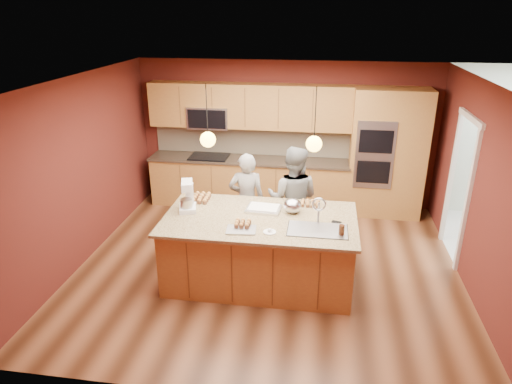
% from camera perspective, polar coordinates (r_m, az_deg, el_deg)
% --- Properties ---
extents(floor, '(5.50, 5.50, 0.00)m').
position_cam_1_polar(floor, '(6.86, 1.48, -9.21)').
color(floor, '#412212').
rests_on(floor, ground).
extents(ceiling, '(5.50, 5.50, 0.00)m').
position_cam_1_polar(ceiling, '(5.92, 1.75, 13.71)').
color(ceiling, white).
rests_on(ceiling, ground).
extents(wall_back, '(5.50, 0.00, 5.50)m').
position_cam_1_polar(wall_back, '(8.63, 3.67, 7.20)').
color(wall_back, '#501B15').
rests_on(wall_back, ground).
extents(wall_front, '(5.50, 0.00, 5.50)m').
position_cam_1_polar(wall_front, '(4.05, -2.85, -11.06)').
color(wall_front, '#501B15').
rests_on(wall_front, ground).
extents(wall_left, '(0.00, 5.00, 5.00)m').
position_cam_1_polar(wall_left, '(7.12, -20.97, 2.47)').
color(wall_left, '#501B15').
rests_on(wall_left, ground).
extents(wall_right, '(0.00, 5.00, 5.00)m').
position_cam_1_polar(wall_right, '(6.55, 26.22, -0.01)').
color(wall_right, '#501B15').
rests_on(wall_right, ground).
extents(cabinet_run, '(3.74, 0.64, 2.30)m').
position_cam_1_polar(cabinet_run, '(8.58, -1.08, 4.60)').
color(cabinet_run, '#9B6133').
rests_on(cabinet_run, floor).
extents(oven_column, '(1.30, 0.62, 2.30)m').
position_cam_1_polar(oven_column, '(8.44, 16.05, 4.62)').
color(oven_column, '#9B6133').
rests_on(oven_column, floor).
extents(doorway_trim, '(0.08, 1.11, 2.20)m').
position_cam_1_polar(doorway_trim, '(7.36, 23.99, 0.15)').
color(doorway_trim, silver).
rests_on(doorway_trim, wall_right).
extents(pendant_left, '(0.20, 0.20, 0.80)m').
position_cam_1_polar(pendant_left, '(5.87, -6.03, 6.58)').
color(pendant_left, black).
rests_on(pendant_left, ceiling).
extents(pendant_right, '(0.20, 0.20, 0.80)m').
position_cam_1_polar(pendant_right, '(5.69, 7.26, 6.03)').
color(pendant_right, black).
rests_on(pendant_right, ceiling).
extents(island, '(2.58, 1.44, 1.33)m').
position_cam_1_polar(island, '(6.32, 0.60, -7.05)').
color(island, '#9B6133').
rests_on(island, floor).
extents(person_left, '(0.61, 0.44, 1.53)m').
position_cam_1_polar(person_left, '(7.11, -1.18, -1.06)').
color(person_left, black).
rests_on(person_left, floor).
extents(person_right, '(0.88, 0.73, 1.67)m').
position_cam_1_polar(person_right, '(7.01, 4.61, -0.89)').
color(person_right, slate).
rests_on(person_right, floor).
extents(stand_mixer, '(0.29, 0.35, 0.42)m').
position_cam_1_polar(stand_mixer, '(6.33, -8.56, -0.74)').
color(stand_mixer, white).
rests_on(stand_mixer, island).
extents(sheet_cake, '(0.49, 0.38, 0.05)m').
position_cam_1_polar(sheet_cake, '(6.33, 0.96, -2.06)').
color(sheet_cake, white).
rests_on(sheet_cake, island).
extents(cooling_rack, '(0.39, 0.29, 0.02)m').
position_cam_1_polar(cooling_rack, '(5.77, -1.86, -4.74)').
color(cooling_rack, '#9DA0A5').
rests_on(cooling_rack, island).
extents(mixing_bowl, '(0.25, 0.25, 0.21)m').
position_cam_1_polar(mixing_bowl, '(6.24, 4.58, -1.72)').
color(mixing_bowl, silver).
rests_on(mixing_bowl, island).
extents(plate, '(0.16, 0.16, 0.01)m').
position_cam_1_polar(plate, '(5.72, 1.72, -5.02)').
color(plate, white).
rests_on(plate, island).
extents(tumbler, '(0.07, 0.07, 0.14)m').
position_cam_1_polar(tumbler, '(5.72, 10.65, -4.71)').
color(tumbler, '#3D1F0F').
rests_on(tumbler, island).
extents(phone, '(0.14, 0.10, 0.01)m').
position_cam_1_polar(phone, '(6.07, 10.03, -3.72)').
color(phone, black).
rests_on(phone, island).
extents(cupcakes_left, '(0.26, 0.34, 0.08)m').
position_cam_1_polar(cupcakes_left, '(6.69, -6.85, -0.70)').
color(cupcakes_left, '#BF803C').
rests_on(cupcakes_left, island).
extents(cupcakes_rack, '(0.22, 0.22, 0.07)m').
position_cam_1_polar(cupcakes_rack, '(5.85, -1.71, -3.92)').
color(cupcakes_rack, '#BF803C').
rests_on(cupcakes_rack, island).
extents(cupcakes_right, '(0.28, 0.21, 0.06)m').
position_cam_1_polar(cupcakes_right, '(6.52, 6.79, -1.41)').
color(cupcakes_right, '#BF803C').
rests_on(cupcakes_right, island).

